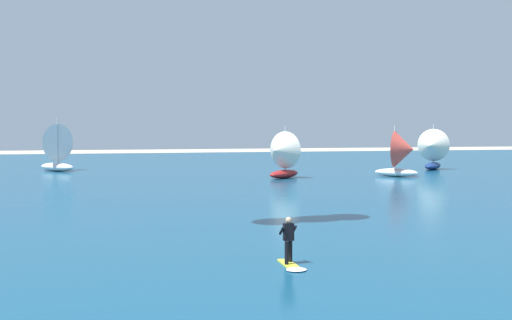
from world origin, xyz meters
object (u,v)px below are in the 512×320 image
sailboat_outermost (403,153)px  sailboat_trailing (432,149)px  sailboat_far_right (280,154)px  sailboat_anchored_offshore (52,147)px  kitesurfer (290,248)px

sailboat_outermost → sailboat_trailing: 9.45m
sailboat_far_right → sailboat_outermost: bearing=-1.9°
sailboat_anchored_offshore → sailboat_trailing: sailboat_anchored_offshore is taller
kitesurfer → sailboat_far_right: (7.05, 32.16, 1.51)m
sailboat_anchored_offshore → sailboat_trailing: (38.18, -5.84, -0.28)m
sailboat_trailing → sailboat_outermost: bearing=-131.9°
kitesurfer → sailboat_far_right: bearing=77.6°
sailboat_trailing → sailboat_far_right: (-17.49, -6.66, -0.05)m
sailboat_trailing → sailboat_far_right: sailboat_trailing is taller
kitesurfer → sailboat_outermost: (18.23, 31.79, 1.52)m
sailboat_far_right → kitesurfer: bearing=-102.4°
sailboat_outermost → sailboat_trailing: (6.31, 7.03, 0.04)m
sailboat_anchored_offshore → sailboat_outermost: sailboat_anchored_offshore is taller
sailboat_trailing → kitesurfer: bearing=-122.3°
kitesurfer → sailboat_trailing: (24.55, 38.83, 1.56)m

